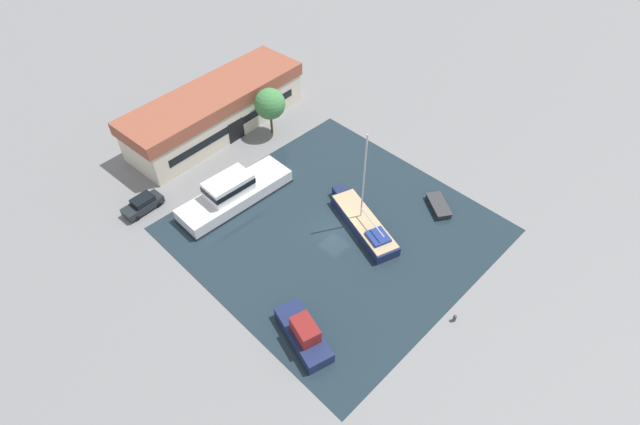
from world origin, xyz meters
TOP-DOWN VIEW (x-y plane):
  - ground_plane at (0.00, 0.00)m, footprint 440.00×440.00m
  - water_canal at (0.00, 0.00)m, footprint 28.07×28.49m
  - warehouse_building at (2.24, 22.88)m, footprint 24.66×8.92m
  - quay_tree_near_building at (6.49, 17.26)m, footprint 3.83×3.83m
  - parked_car at (-12.46, 16.64)m, footprint 4.48×2.07m
  - sailboat_moored at (2.36, -1.87)m, footprint 5.66×11.05m
  - motor_cruiser at (-4.71, 10.75)m, footprint 13.34×4.28m
  - small_dinghy at (10.30, -5.80)m, footprint 3.50×4.08m
  - cabin_boat at (-11.15, -7.04)m, footprint 4.06×6.93m
  - mooring_bollard at (-0.41, -15.14)m, footprint 0.33×0.33m

SIDE VIEW (x-z plane):
  - ground_plane at x=0.00m, z-range 0.00..0.00m
  - water_canal at x=0.00m, z-range 0.00..0.01m
  - small_dinghy at x=10.30m, z-range 0.01..0.68m
  - mooring_bollard at x=-0.41m, z-range 0.03..0.82m
  - sailboat_moored at x=2.36m, z-range -5.13..6.48m
  - parked_car at x=-12.46m, z-range 0.01..1.65m
  - cabin_boat at x=-11.15m, z-range -0.38..2.28m
  - motor_cruiser at x=-4.71m, z-range -0.50..3.02m
  - warehouse_building at x=2.24m, z-range 0.03..5.62m
  - quay_tree_near_building at x=6.49m, z-range 1.21..7.49m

